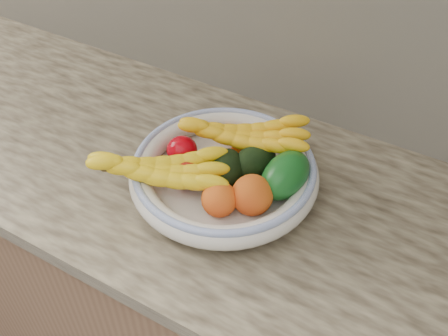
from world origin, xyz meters
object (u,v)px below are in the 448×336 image
fruit_bowl (224,172)px  green_mango (285,175)px  banana_bunch_back (243,138)px  banana_bunch_front (159,173)px

fruit_bowl → green_mango: (0.12, 0.03, 0.03)m
green_mango → banana_bunch_back: (-0.12, 0.05, 0.01)m
fruit_bowl → banana_bunch_back: 0.08m
green_mango → banana_bunch_front: bearing=-144.1°
banana_bunch_front → green_mango: bearing=-1.0°
fruit_bowl → banana_bunch_back: size_ratio=1.35×
fruit_bowl → banana_bunch_front: bearing=-134.4°
banana_bunch_front → banana_bunch_back: bearing=29.7°
banana_bunch_back → fruit_bowl: bearing=-115.9°
fruit_bowl → banana_bunch_front: banana_bunch_front is taller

